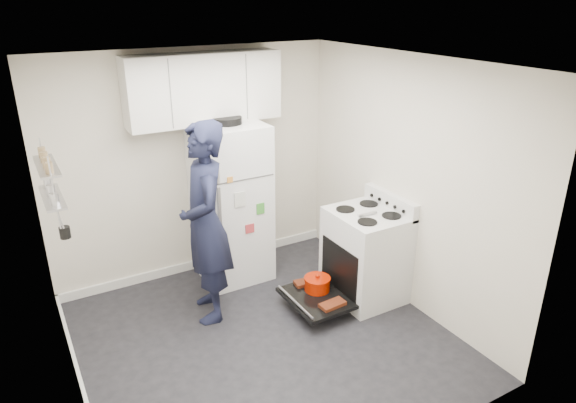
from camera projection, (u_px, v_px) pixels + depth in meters
room at (256, 220)px, 4.34m from camera, size 3.21×3.21×2.51m
electric_range at (364, 256)px, 5.31m from camera, size 0.66×0.76×1.10m
open_oven_door at (316, 292)px, 5.19m from camera, size 0.55×0.70×0.22m
refrigerator at (231, 202)px, 5.58m from camera, size 0.72×0.74×1.82m
upper_cabinets at (204, 88)px, 5.19m from camera, size 1.60×0.33×0.70m
wall_shelf_rack at (50, 182)px, 3.85m from camera, size 0.14×0.60×0.61m
person at (205, 224)px, 4.82m from camera, size 0.61×0.80×1.96m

